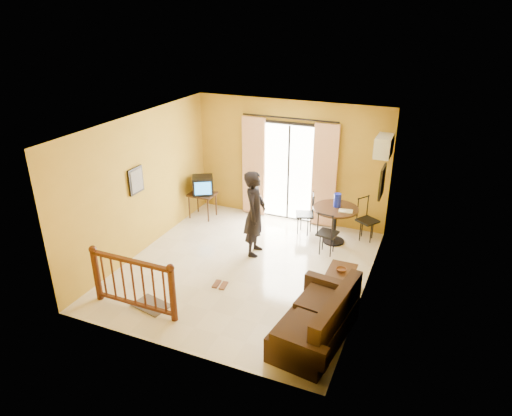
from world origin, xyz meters
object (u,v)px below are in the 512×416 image
at_px(television, 203,185).
at_px(standing_person, 255,213).
at_px(sofa, 319,322).
at_px(dining_table, 335,215).
at_px(coffee_table, 340,279).

distance_m(television, standing_person, 2.12).
xyz_separation_m(television, sofa, (3.72, -3.23, -0.50)).
bearing_deg(dining_table, sofa, -80.12).
relative_size(sofa, standing_person, 1.07).
bearing_deg(television, coffee_table, -56.08).
bearing_deg(television, standing_person, -61.78).
bearing_deg(television, dining_table, -30.26).
xyz_separation_m(coffee_table, sofa, (0.01, -1.39, 0.07)).
distance_m(dining_table, standing_person, 1.77).
distance_m(coffee_table, standing_person, 2.14).
relative_size(television, dining_table, 0.65).
height_order(television, sofa, television).
height_order(television, coffee_table, television).
bearing_deg(standing_person, television, 50.19).
height_order(dining_table, coffee_table, dining_table).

